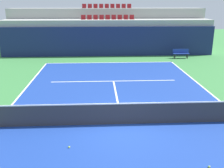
# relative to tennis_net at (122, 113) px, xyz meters

# --- Properties ---
(ground_plane) EXTENTS (80.00, 80.00, 0.00)m
(ground_plane) POSITION_rel_tennis_net_xyz_m (0.00, 0.00, -0.51)
(ground_plane) COLOR #387A3D
(court_surface) EXTENTS (11.00, 24.00, 0.01)m
(court_surface) POSITION_rel_tennis_net_xyz_m (0.00, 0.00, -0.50)
(court_surface) COLOR navy
(court_surface) RESTS_ON ground_plane
(baseline_far) EXTENTS (11.00, 0.10, 0.00)m
(baseline_far) POSITION_rel_tennis_net_xyz_m (0.00, 11.95, -0.50)
(baseline_far) COLOR white
(baseline_far) RESTS_ON court_surface
(service_line_far) EXTENTS (8.26, 0.10, 0.00)m
(service_line_far) POSITION_rel_tennis_net_xyz_m (0.00, 6.40, -0.50)
(service_line_far) COLOR white
(service_line_far) RESTS_ON court_surface
(centre_service_line) EXTENTS (0.10, 6.40, 0.00)m
(centre_service_line) POSITION_rel_tennis_net_xyz_m (0.00, 3.20, -0.50)
(centre_service_line) COLOR white
(centre_service_line) RESTS_ON court_surface
(back_wall) EXTENTS (20.53, 0.30, 2.80)m
(back_wall) POSITION_rel_tennis_net_xyz_m (0.00, 14.97, 0.89)
(back_wall) COLOR navy
(back_wall) RESTS_ON ground_plane
(stands_tier_lower) EXTENTS (20.53, 2.40, 3.39)m
(stands_tier_lower) POSITION_rel_tennis_net_xyz_m (0.00, 16.32, 1.19)
(stands_tier_lower) COLOR #9E9E99
(stands_tier_lower) RESTS_ON ground_plane
(stands_tier_upper) EXTENTS (20.53, 2.40, 4.41)m
(stands_tier_upper) POSITION_rel_tennis_net_xyz_m (0.00, 18.72, 1.70)
(stands_tier_upper) COLOR #9E9E99
(stands_tier_upper) RESTS_ON ground_plane
(seating_row_lower) EXTENTS (5.26, 0.44, 0.44)m
(seating_row_lower) POSITION_rel_tennis_net_xyz_m (0.00, 16.42, 3.00)
(seating_row_lower) COLOR maroon
(seating_row_lower) RESTS_ON stands_tier_lower
(seating_row_upper) EXTENTS (5.26, 0.44, 0.44)m
(seating_row_upper) POSITION_rel_tennis_net_xyz_m (0.00, 18.82, 4.03)
(seating_row_upper) COLOR maroon
(seating_row_upper) RESTS_ON stands_tier_upper
(tennis_net) EXTENTS (11.08, 0.08, 1.07)m
(tennis_net) POSITION_rel_tennis_net_xyz_m (0.00, 0.00, 0.00)
(tennis_net) COLOR black
(tennis_net) RESTS_ON court_surface
(player_bench) EXTENTS (1.50, 0.40, 0.85)m
(player_bench) POSITION_rel_tennis_net_xyz_m (6.73, 13.54, -0.00)
(player_bench) COLOR navy
(player_bench) RESTS_ON ground_plane
(tennis_ball_1) EXTENTS (0.07, 0.07, 0.07)m
(tennis_ball_1) POSITION_rel_tennis_net_xyz_m (-2.08, -1.83, -0.47)
(tennis_ball_1) COLOR #CCE033
(tennis_ball_1) RESTS_ON court_surface
(tennis_ball_2) EXTENTS (0.07, 0.07, 0.07)m
(tennis_ball_2) POSITION_rel_tennis_net_xyz_m (2.49, -3.25, -0.47)
(tennis_ball_2) COLOR #CCE033
(tennis_ball_2) RESTS_ON court_surface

